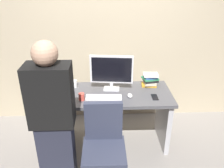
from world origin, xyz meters
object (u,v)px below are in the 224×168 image
(monitor, at_px, (111,71))
(person_at_desk, at_px, (54,124))
(cup_by_monitor, at_px, (75,84))
(desk, at_px, (112,109))
(mouse, at_px, (130,96))
(book_stack, at_px, (150,80))
(keyboard, at_px, (104,97))
(office_chair, at_px, (104,151))
(cup_near_keyboard, at_px, (82,97))
(cell_phone, at_px, (155,97))

(monitor, bearing_deg, person_at_desk, -123.66)
(cup_by_monitor, bearing_deg, monitor, -9.61)
(desk, xyz_separation_m, cup_by_monitor, (-0.48, 0.19, 0.28))
(monitor, relative_size, mouse, 5.40)
(cup_by_monitor, bearing_deg, book_stack, 0.19)
(keyboard, distance_m, cup_by_monitor, 0.50)
(person_at_desk, xyz_separation_m, monitor, (0.57, 0.86, 0.17))
(office_chair, xyz_separation_m, cup_near_keyboard, (-0.26, 0.52, 0.37))
(monitor, relative_size, cup_near_keyboard, 6.31)
(office_chair, bearing_deg, person_at_desk, -171.30)
(mouse, bearing_deg, desk, 154.03)
(office_chair, bearing_deg, cup_near_keyboard, 116.10)
(keyboard, bearing_deg, monitor, 69.82)
(office_chair, xyz_separation_m, person_at_desk, (-0.47, -0.07, 0.41))
(mouse, relative_size, cell_phone, 0.69)
(desk, bearing_deg, cup_by_monitor, 158.73)
(cup_near_keyboard, bearing_deg, keyboard, 6.99)
(desk, height_order, cup_near_keyboard, cup_near_keyboard)
(desk, bearing_deg, keyboard, -128.38)
(desk, height_order, cup_by_monitor, cup_by_monitor)
(person_at_desk, bearing_deg, book_stack, 40.99)
(cup_near_keyboard, distance_m, cup_by_monitor, 0.37)
(person_at_desk, distance_m, cup_near_keyboard, 0.63)
(desk, bearing_deg, mouse, -25.97)
(mouse, bearing_deg, cup_by_monitor, 157.24)
(office_chair, distance_m, keyboard, 0.65)
(keyboard, xyz_separation_m, cup_by_monitor, (-0.38, 0.32, 0.04))
(desk, distance_m, office_chair, 0.70)
(person_at_desk, bearing_deg, cell_phone, 29.69)
(person_at_desk, relative_size, cell_phone, 11.38)
(keyboard, distance_m, mouse, 0.32)
(desk, distance_m, cell_phone, 0.58)
(monitor, relative_size, cell_phone, 3.75)
(keyboard, height_order, cup_by_monitor, cup_by_monitor)
(cup_near_keyboard, bearing_deg, cup_by_monitor, 109.00)
(monitor, bearing_deg, mouse, -44.32)
(keyboard, relative_size, cup_near_keyboard, 5.02)
(office_chair, distance_m, mouse, 0.75)
(monitor, xyz_separation_m, book_stack, (0.51, 0.09, -0.17))
(cup_near_keyboard, height_order, cup_by_monitor, cup_by_monitor)
(keyboard, bearing_deg, book_stack, 30.49)
(book_stack, distance_m, cell_phone, 0.33)
(cup_by_monitor, bearing_deg, keyboard, -39.69)
(book_stack, bearing_deg, mouse, -135.15)
(desk, xyz_separation_m, cup_near_keyboard, (-0.36, -0.16, 0.27))
(monitor, xyz_separation_m, cup_by_monitor, (-0.48, 0.08, -0.21))
(cup_by_monitor, height_order, cell_phone, cup_by_monitor)
(office_chair, height_order, keyboard, office_chair)
(mouse, bearing_deg, monitor, 135.68)
(person_at_desk, distance_m, mouse, 1.02)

